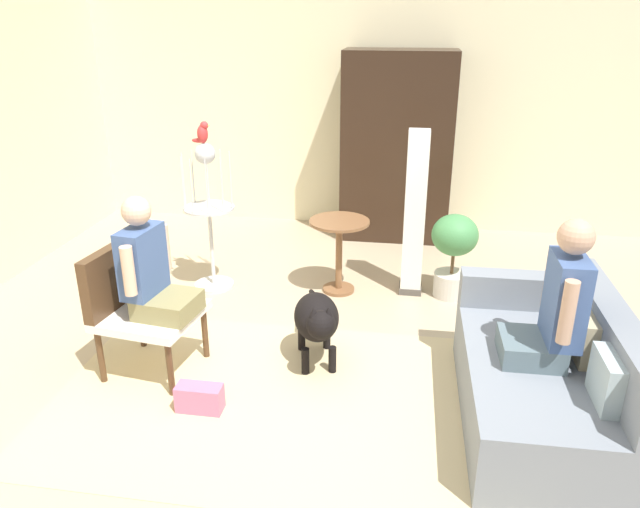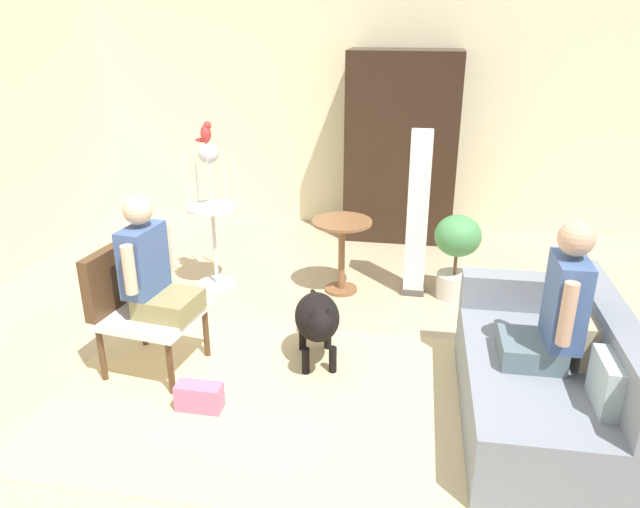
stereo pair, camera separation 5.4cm
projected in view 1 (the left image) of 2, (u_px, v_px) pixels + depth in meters
ground_plane at (315, 382)px, 4.17m from camera, size 8.15×8.15×0.00m
back_wall at (365, 105)px, 6.81m from camera, size 6.91×0.12×2.79m
area_rug at (288, 399)px, 3.97m from camera, size 3.08×1.97×0.01m
couch at (547, 378)px, 3.69m from camera, size 0.92×1.62×0.80m
armchair at (134, 300)px, 4.16m from camera, size 0.71×0.68×0.90m
person_on_couch at (556, 305)px, 3.47m from camera, size 0.44×0.51×0.89m
person_on_armchair at (150, 269)px, 4.02m from camera, size 0.49×0.51×0.82m
round_end_table at (339, 243)px, 5.36m from camera, size 0.53×0.53×0.68m
dog at (317, 319)px, 4.25m from camera, size 0.43×0.78×0.58m
bird_cage_stand at (209, 210)px, 5.34m from camera, size 0.45×0.45×1.34m
parrot at (203, 133)px, 5.08m from camera, size 0.17×0.10×0.19m
potted_plant at (454, 248)px, 5.26m from camera, size 0.40×0.40×0.76m
column_lamp at (415, 216)px, 5.24m from camera, size 0.20×0.20×1.47m
armoire_cabinet at (397, 147)px, 6.52m from camera, size 1.17×0.56×2.02m
handbag at (200, 398)px, 3.84m from camera, size 0.29×0.13×0.18m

